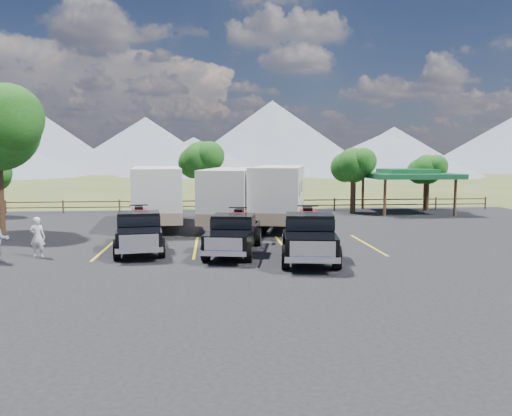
{
  "coord_description": "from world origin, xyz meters",
  "views": [
    {
      "loc": [
        -1.22,
        -18.47,
        4.18
      ],
      "look_at": [
        0.93,
        6.01,
        1.6
      ],
      "focal_mm": 35.0,
      "sensor_mm": 36.0,
      "label": 1
    }
  ],
  "objects": [
    {
      "name": "trailer_right",
      "position": [
        2.64,
        10.29,
        1.89
      ],
      "size": [
        4.33,
        10.18,
        3.53
      ],
      "rotation": [
        0.0,
        0.0,
        -0.22
      ],
      "color": "silver",
      "rests_on": "asphalt_lot"
    },
    {
      "name": "rig_center",
      "position": [
        -0.3,
        2.64,
        0.93
      ],
      "size": [
        2.8,
        5.8,
        1.86
      ],
      "rotation": [
        0.0,
        0.0,
        -0.19
      ],
      "color": "black",
      "rests_on": "asphalt_lot"
    },
    {
      "name": "rig_left",
      "position": [
        -4.44,
        3.58,
        0.96
      ],
      "size": [
        2.63,
        5.92,
        1.91
      ],
      "rotation": [
        0.0,
        0.0,
        0.14
      ],
      "color": "black",
      "rests_on": "asphalt_lot"
    },
    {
      "name": "ground",
      "position": [
        0.0,
        0.0,
        0.0
      ],
      "size": [
        320.0,
        320.0,
        0.0
      ],
      "primitive_type": "plane",
      "color": "#444C20",
      "rests_on": "ground"
    },
    {
      "name": "trailer_center",
      "position": [
        -0.13,
        10.36,
        1.82
      ],
      "size": [
        3.99,
        9.82,
        3.4
      ],
      "rotation": [
        0.0,
        0.0,
        -0.19
      ],
      "color": "silver",
      "rests_on": "asphalt_lot"
    },
    {
      "name": "person_a",
      "position": [
        -8.35,
        2.33,
        0.87
      ],
      "size": [
        0.63,
        0.44,
        1.67
      ],
      "primitive_type": "imported",
      "rotation": [
        0.0,
        0.0,
        3.07
      ],
      "color": "silver",
      "rests_on": "asphalt_lot"
    },
    {
      "name": "rig_right",
      "position": [
        2.67,
        1.27,
        1.02
      ],
      "size": [
        2.85,
        6.32,
        2.04
      ],
      "rotation": [
        0.0,
        0.0,
        -0.15
      ],
      "color": "black",
      "rests_on": "asphalt_lot"
    },
    {
      "name": "stall_lines",
      "position": [
        0.0,
        4.0,
        0.04
      ],
      "size": [
        12.12,
        5.5,
        0.01
      ],
      "color": "gold",
      "rests_on": "asphalt_lot"
    },
    {
      "name": "tree_ne_b",
      "position": [
        14.98,
        18.01,
        3.13
      ],
      "size": [
        2.77,
        2.59,
        4.27
      ],
      "color": "black",
      "rests_on": "ground"
    },
    {
      "name": "tree_north",
      "position": [
        -2.03,
        19.02,
        3.83
      ],
      "size": [
        3.46,
        3.24,
        5.25
      ],
      "color": "black",
      "rests_on": "ground"
    },
    {
      "name": "asphalt_lot",
      "position": [
        0.0,
        3.0,
        0.02
      ],
      "size": [
        44.0,
        34.0,
        0.04
      ],
      "primitive_type": "cube",
      "color": "black",
      "rests_on": "ground"
    },
    {
      "name": "trailer_left",
      "position": [
        -4.43,
        10.92,
        1.86
      ],
      "size": [
        3.39,
        10.05,
        3.48
      ],
      "rotation": [
        0.0,
        0.0,
        0.1
      ],
      "color": "silver",
      "rests_on": "asphalt_lot"
    },
    {
      "name": "mountain_range",
      "position": [
        -7.63,
        105.98,
        7.87
      ],
      "size": [
        209.0,
        71.0,
        20.0
      ],
      "color": "slate",
      "rests_on": "ground"
    },
    {
      "name": "rail_fence",
      "position": [
        2.0,
        18.5,
        0.61
      ],
      "size": [
        36.12,
        0.12,
        1.0
      ],
      "color": "brown",
      "rests_on": "ground"
    },
    {
      "name": "tree_ne_a",
      "position": [
        8.97,
        17.01,
        3.48
      ],
      "size": [
        3.11,
        2.92,
        4.76
      ],
      "color": "black",
      "rests_on": "ground"
    },
    {
      "name": "pavilion",
      "position": [
        13.0,
        17.0,
        2.79
      ],
      "size": [
        6.2,
        6.2,
        3.22
      ],
      "color": "brown",
      "rests_on": "ground"
    }
  ]
}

